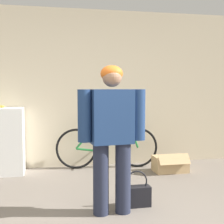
# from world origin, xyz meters

# --- Properties ---
(wall_back) EXTENTS (8.00, 0.07, 2.60)m
(wall_back) POSITION_xyz_m (0.00, 2.91, 1.30)
(wall_back) COLOR beige
(wall_back) RESTS_ON ground_plane
(person) EXTENTS (0.71, 0.25, 1.55)m
(person) POSITION_xyz_m (0.27, 0.84, 0.88)
(person) COLOR #23283D
(person) RESTS_ON ground_plane
(bicycle) EXTENTS (1.67, 0.46, 0.73)m
(bicycle) POSITION_xyz_m (0.56, 2.65, 0.36)
(bicycle) COLOR black
(bicycle) RESTS_ON ground_plane
(handbag) EXTENTS (0.31, 0.13, 0.40)m
(handbag) POSITION_xyz_m (0.58, 0.97, 0.13)
(handbag) COLOR black
(handbag) RESTS_ON ground_plane
(cardboard_box) EXTENTS (0.51, 0.39, 0.31)m
(cardboard_box) POSITION_xyz_m (1.49, 2.23, 0.12)
(cardboard_box) COLOR tan
(cardboard_box) RESTS_ON ground_plane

